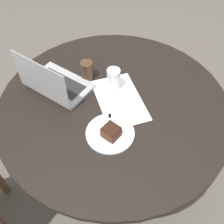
# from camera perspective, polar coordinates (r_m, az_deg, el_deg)

# --- Properties ---
(ground_plane) EXTENTS (12.00, 12.00, 0.00)m
(ground_plane) POSITION_cam_1_polar(r_m,az_deg,el_deg) (1.93, 0.26, -12.56)
(ground_plane) COLOR #4C4742
(dining_table) EXTENTS (1.16, 1.16, 0.74)m
(dining_table) POSITION_cam_1_polar(r_m,az_deg,el_deg) (1.43, 0.34, -1.80)
(dining_table) COLOR black
(dining_table) RESTS_ON ground_plane
(paper_document) EXTENTS (0.40, 0.36, 0.00)m
(paper_document) POSITION_cam_1_polar(r_m,az_deg,el_deg) (1.33, 1.63, 2.69)
(paper_document) COLOR white
(paper_document) RESTS_ON dining_table
(plate) EXTENTS (0.22, 0.22, 0.01)m
(plate) POSITION_cam_1_polar(r_m,az_deg,el_deg) (1.19, -0.41, -4.64)
(plate) COLOR silver
(plate) RESTS_ON dining_table
(cake_slice) EXTENTS (0.09, 0.09, 0.06)m
(cake_slice) POSITION_cam_1_polar(r_m,az_deg,el_deg) (1.15, -0.21, -4.35)
(cake_slice) COLOR #472619
(cake_slice) RESTS_ON plate
(fork) EXTENTS (0.17, 0.06, 0.00)m
(fork) POSITION_cam_1_polar(r_m,az_deg,el_deg) (1.21, -0.45, -2.84)
(fork) COLOR silver
(fork) RESTS_ON plate
(coffee_glass) EXTENTS (0.06, 0.06, 0.11)m
(coffee_glass) POSITION_cam_1_polar(r_m,az_deg,el_deg) (1.41, -5.46, 8.95)
(coffee_glass) COLOR #3D2619
(coffee_glass) RESTS_ON dining_table
(water_glass) EXTENTS (0.07, 0.07, 0.12)m
(water_glass) POSITION_cam_1_polar(r_m,az_deg,el_deg) (1.34, 0.33, 7.12)
(water_glass) COLOR silver
(water_glass) RESTS_ON dining_table
(laptop) EXTENTS (0.32, 0.38, 0.23)m
(laptop) POSITION_cam_1_polar(r_m,az_deg,el_deg) (1.38, -12.34, 6.13)
(laptop) COLOR gray
(laptop) RESTS_ON dining_table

